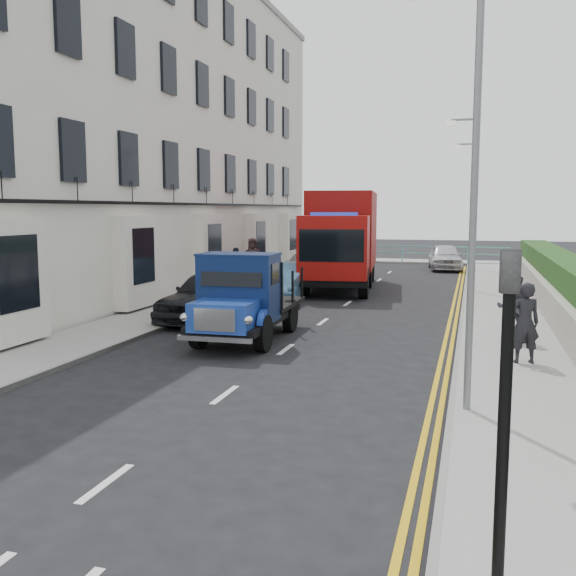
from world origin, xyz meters
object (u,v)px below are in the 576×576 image
object	(u,v)px
lamp_near	(467,172)
bedford_lorry	(241,303)
lamp_mid	(472,194)
red_lorry	(342,237)
pedestrian_east_near	(525,323)
lamp_far	(472,198)
parked_car_front	(211,295)

from	to	relation	value
lamp_near	bedford_lorry	xyz separation A→B (m)	(-5.47, 4.39, -2.95)
lamp_mid	bedford_lorry	world-z (taller)	lamp_mid
red_lorry	pedestrian_east_near	size ratio (longest dim) A/B	4.67
lamp_near	pedestrian_east_near	xyz separation A→B (m)	(1.25, 3.66, -3.01)
lamp_mid	lamp_near	bearing A→B (deg)	-90.00
lamp_far	bedford_lorry	distance (m)	22.49
lamp_near	lamp_far	world-z (taller)	same
lamp_far	bedford_lorry	bearing A→B (deg)	-104.21
lamp_mid	bedford_lorry	bearing A→B (deg)	-115.24
bedford_lorry	lamp_near	bearing A→B (deg)	-40.43
lamp_mid	parked_car_front	distance (m)	11.90
parked_car_front	lamp_near	bearing A→B (deg)	-38.71
lamp_near	red_lorry	world-z (taller)	lamp_near
lamp_mid	bedford_lorry	distance (m)	13.17
lamp_mid	pedestrian_east_near	world-z (taller)	lamp_mid
red_lorry	parked_car_front	bearing A→B (deg)	-110.01
lamp_mid	pedestrian_east_near	xyz separation A→B (m)	(1.25, -12.34, -3.01)
lamp_near	parked_car_front	distance (m)	11.04
lamp_near	bedford_lorry	size ratio (longest dim) A/B	1.43
parked_car_front	pedestrian_east_near	size ratio (longest dim) A/B	2.63
lamp_mid	lamp_far	xyz separation A→B (m)	(0.00, 10.00, 0.00)
red_lorry	parked_car_front	distance (m)	9.48
bedford_lorry	pedestrian_east_near	world-z (taller)	bedford_lorry
lamp_mid	lamp_far	bearing A→B (deg)	90.00
red_lorry	pedestrian_east_near	distance (m)	14.47
lamp_near	lamp_far	bearing A→B (deg)	90.00
red_lorry	pedestrian_east_near	xyz separation A→B (m)	(6.58, -12.83, -1.21)
bedford_lorry	parked_car_front	size ratio (longest dim) A/B	1.06
lamp_far	parked_car_front	bearing A→B (deg)	-112.08
lamp_near	bedford_lorry	distance (m)	7.61
lamp_far	red_lorry	world-z (taller)	lamp_far
parked_car_front	lamp_mid	bearing A→B (deg)	54.42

